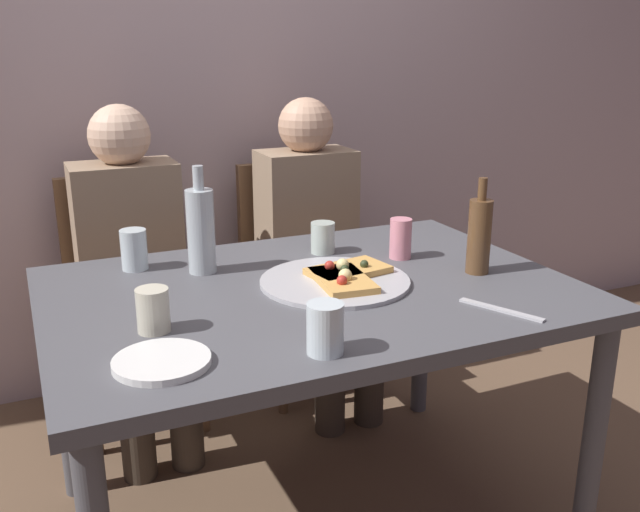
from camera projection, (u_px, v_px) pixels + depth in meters
name	position (u px, v px, depth m)	size (l,w,h in m)	color
back_wall	(192.00, 59.00, 2.71)	(6.00, 0.10, 2.60)	#B29EA3
dining_table	(312.00, 314.00, 1.88)	(1.39, 0.98, 0.74)	#4C4C51
pizza_tray	(335.00, 281.00, 1.88)	(0.41, 0.41, 0.01)	#ADADB2
pizza_slice_last	(348.00, 270.00, 1.92)	(0.24, 0.17, 0.05)	tan
pizza_slice_extra	(343.00, 279.00, 1.84)	(0.15, 0.23, 0.05)	tan
wine_bottle	(201.00, 230.00, 1.94)	(0.08, 0.08, 0.31)	#B2BCC1
beer_bottle	(479.00, 235.00, 1.94)	(0.07, 0.07, 0.27)	brown
tumbler_near	(153.00, 310.00, 1.56)	(0.07, 0.07, 0.10)	beige
tumbler_far	(323.00, 238.00, 2.14)	(0.07, 0.07, 0.10)	#B7C6BC
wine_glass	(325.00, 328.00, 1.45)	(0.08, 0.08, 0.11)	silver
short_glass	(134.00, 250.00, 1.98)	(0.08, 0.08, 0.12)	silver
soda_can	(401.00, 239.00, 2.09)	(0.07, 0.07, 0.12)	pink
plate_stack	(162.00, 361.00, 1.41)	(0.20, 0.20, 0.02)	white
table_knife	(501.00, 310.00, 1.69)	(0.22, 0.02, 0.01)	#B7B7BC
chair_left	(130.00, 283.00, 2.56)	(0.44, 0.44, 0.90)	brown
chair_right	(301.00, 260.00, 2.83)	(0.44, 0.44, 0.90)	brown
guest_in_sweater	(134.00, 262.00, 2.39)	(0.36, 0.56, 1.17)	#937A60
guest_in_beanie	(316.00, 239.00, 2.66)	(0.36, 0.56, 1.17)	#937A60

